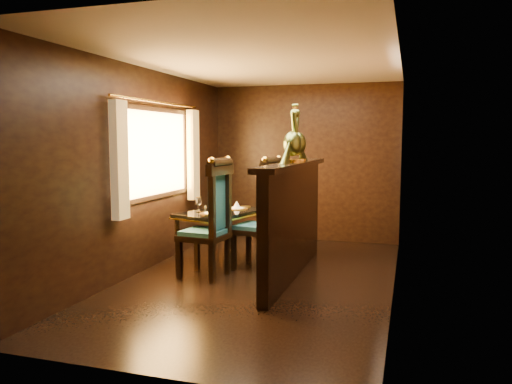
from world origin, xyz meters
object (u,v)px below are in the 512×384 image
peacock_left (292,133)px  chair_right (265,211)px  chair_left (214,215)px  peacock_right (297,133)px  dining_table (221,216)px

peacock_left → chair_right: bearing=146.2°
chair_left → peacock_right: (0.86, 0.56, 0.95)m
chair_left → chair_right: bearing=55.2°
dining_table → chair_left: (0.16, -0.66, 0.12)m
dining_table → chair_left: bearing=-58.8°
dining_table → peacock_left: (1.03, -0.36, 1.07)m
chair_right → peacock_right: 1.04m
dining_table → peacock_right: (1.03, -0.09, 1.07)m
peacock_left → peacock_right: 0.27m
chair_left → chair_right: 0.73m
chair_right → peacock_right: bearing=9.1°
peacock_right → peacock_left: bearing=-90.0°
chair_right → peacock_right: peacock_right is taller
dining_table → peacock_right: peacock_right is taller
chair_left → peacock_right: bearing=38.1°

